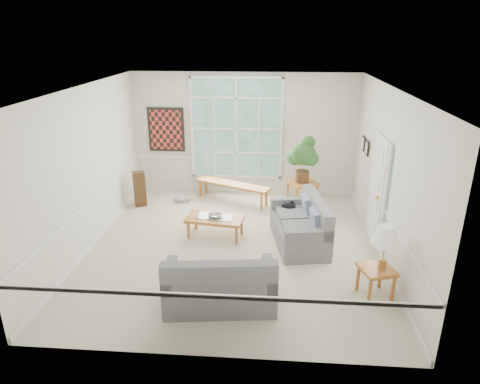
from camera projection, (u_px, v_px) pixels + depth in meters
name	position (u px, v px, depth m)	size (l,w,h in m)	color
floor	(234.00, 246.00, 8.28)	(5.50, 6.00, 0.01)	#BFB8A1
ceiling	(233.00, 88.00, 7.21)	(5.50, 6.00, 0.02)	white
wall_back	(245.00, 135.00, 10.54)	(5.50, 0.02, 3.00)	silver
wall_front	(210.00, 254.00, 4.95)	(5.50, 0.02, 3.00)	silver
wall_left	(86.00, 169.00, 7.94)	(0.02, 6.00, 3.00)	silver
wall_right	(388.00, 176.00, 7.55)	(0.02, 6.00, 3.00)	silver
window_back	(236.00, 129.00, 10.46)	(2.30, 0.08, 2.40)	white
entry_door	(376.00, 188.00, 8.27)	(0.08, 0.90, 2.10)	white
door_sidelight	(384.00, 195.00, 7.65)	(0.08, 0.26, 1.90)	white
wall_art	(166.00, 130.00, 10.60)	(0.90, 0.06, 1.10)	maroon
wall_frame_near	(367.00, 148.00, 9.16)	(0.04, 0.26, 0.32)	black
wall_frame_far	(363.00, 143.00, 9.54)	(0.04, 0.26, 0.32)	black
loveseat_right	(299.00, 221.00, 8.25)	(0.87, 1.69, 0.91)	slate
loveseat_front	(220.00, 278.00, 6.38)	(1.65, 0.86, 0.89)	slate
coffee_table	(215.00, 226.00, 8.62)	(1.13, 0.61, 0.42)	#AE642A
pewter_bowl	(215.00, 215.00, 8.52)	(0.34, 0.34, 0.08)	#939398
window_bench	(232.00, 192.00, 10.39)	(1.92, 0.37, 0.45)	#AE642A
end_table	(302.00, 194.00, 10.05)	(0.61, 0.61, 0.61)	#AE642A
houseplant	(303.00, 159.00, 9.74)	(0.63, 0.63, 1.08)	#2A5924
side_table	(375.00, 282.00, 6.66)	(0.49, 0.49, 0.50)	#AE642A
table_lamp	(384.00, 248.00, 6.44)	(0.41, 0.41, 0.71)	white
pet_bed	(183.00, 199.00, 10.45)	(0.39, 0.39, 0.12)	gray
floor_speaker	(140.00, 189.00, 10.04)	(0.26, 0.20, 0.84)	#432817
cat	(288.00, 206.00, 8.77)	(0.30, 0.21, 0.14)	black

